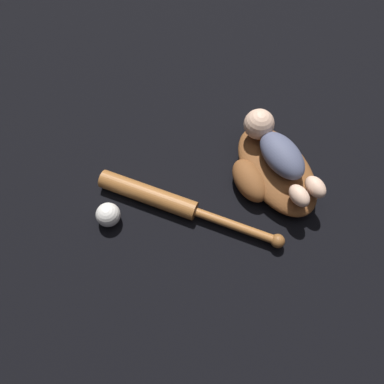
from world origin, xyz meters
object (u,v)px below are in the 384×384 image
(baseball_glove, at_px, (272,171))
(baseball, at_px, (108,215))
(baby_figure, at_px, (278,150))
(baseball_bat, at_px, (166,201))

(baseball_glove, bearing_deg, baseball, 79.59)
(baby_figure, xyz_separation_m, baseball, (0.07, 0.54, -0.09))
(baseball_glove, xyz_separation_m, baby_figure, (0.02, -0.02, 0.08))
(baseball_glove, relative_size, baby_figure, 1.05)
(baseball_bat, bearing_deg, baseball, 79.18)
(baseball_bat, bearing_deg, baseball_glove, -100.19)
(baby_figure, bearing_deg, baseball_bat, 83.63)
(baseball_bat, bearing_deg, baby_figure, -96.37)
(baseball_glove, bearing_deg, baby_figure, -35.47)
(baseball_glove, distance_m, baby_figure, 0.09)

